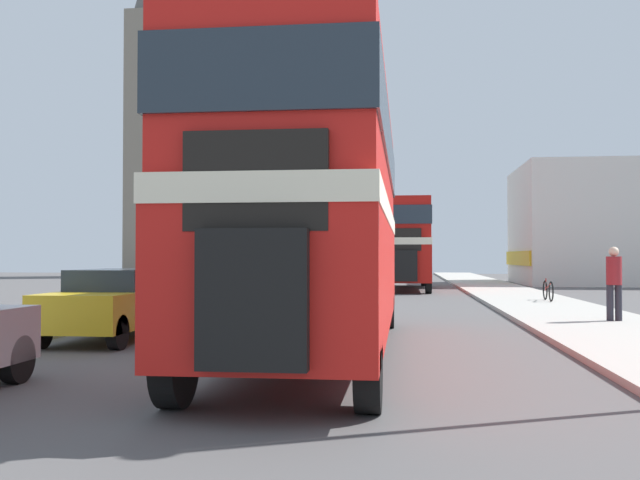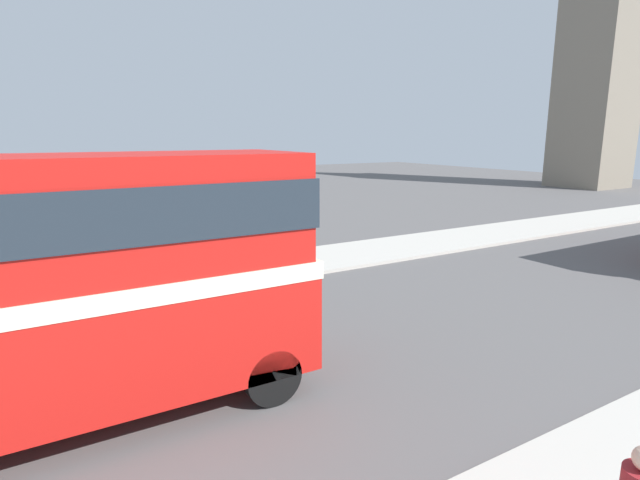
{
  "view_description": "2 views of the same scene",
  "coord_description": "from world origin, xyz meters",
  "px_view_note": "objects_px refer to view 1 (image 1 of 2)",
  "views": [
    {
      "loc": [
        2.19,
        -10.54,
        1.7
      ],
      "look_at": [
        0.71,
        1.88,
        1.99
      ],
      "focal_mm": 40.0,
      "sensor_mm": 36.0,
      "label": 1
    },
    {
      "loc": [
        9.26,
        3.0,
        4.75
      ],
      "look_at": [
        0.0,
        8.48,
        2.46
      ],
      "focal_mm": 28.0,
      "sensor_mm": 36.0,
      "label": 2
    }
  ],
  "objects_px": {
    "car_parked_mid": "(117,302)",
    "bicycle_on_pavement": "(548,291)",
    "pedestrian_walking": "(614,279)",
    "church_tower": "(166,83)",
    "double_decker_bus": "(320,203)",
    "bus_distant": "(405,238)"
  },
  "relations": [
    {
      "from": "double_decker_bus",
      "to": "car_parked_mid",
      "type": "bearing_deg",
      "value": 158.04
    },
    {
      "from": "pedestrian_walking",
      "to": "church_tower",
      "type": "bearing_deg",
      "value": 122.19
    },
    {
      "from": "double_decker_bus",
      "to": "bicycle_on_pavement",
      "type": "bearing_deg",
      "value": 64.5
    },
    {
      "from": "pedestrian_walking",
      "to": "bicycle_on_pavement",
      "type": "height_order",
      "value": "pedestrian_walking"
    },
    {
      "from": "double_decker_bus",
      "to": "bus_distant",
      "type": "distance_m",
      "value": 24.68
    },
    {
      "from": "bicycle_on_pavement",
      "to": "double_decker_bus",
      "type": "bearing_deg",
      "value": -115.5
    },
    {
      "from": "pedestrian_walking",
      "to": "bus_distant",
      "type": "bearing_deg",
      "value": 105.08
    },
    {
      "from": "pedestrian_walking",
      "to": "bicycle_on_pavement",
      "type": "bearing_deg",
      "value": 90.3
    },
    {
      "from": "car_parked_mid",
      "to": "pedestrian_walking",
      "type": "relative_size",
      "value": 2.4
    },
    {
      "from": "car_parked_mid",
      "to": "church_tower",
      "type": "bearing_deg",
      "value": 107.85
    },
    {
      "from": "bus_distant",
      "to": "bicycle_on_pavement",
      "type": "height_order",
      "value": "bus_distant"
    },
    {
      "from": "car_parked_mid",
      "to": "pedestrian_walking",
      "type": "xyz_separation_m",
      "value": [
        11.03,
        4.02,
        0.4
      ]
    },
    {
      "from": "car_parked_mid",
      "to": "bicycle_on_pavement",
      "type": "height_order",
      "value": "car_parked_mid"
    },
    {
      "from": "bicycle_on_pavement",
      "to": "church_tower",
      "type": "bearing_deg",
      "value": 128.06
    },
    {
      "from": "pedestrian_walking",
      "to": "church_tower",
      "type": "height_order",
      "value": "church_tower"
    },
    {
      "from": "car_parked_mid",
      "to": "bicycle_on_pavement",
      "type": "distance_m",
      "value": 16.21
    },
    {
      "from": "bicycle_on_pavement",
      "to": "church_tower",
      "type": "xyz_separation_m",
      "value": [
        -25.19,
        32.17,
        15.96
      ]
    },
    {
      "from": "pedestrian_walking",
      "to": "church_tower",
      "type": "relative_size",
      "value": 0.06
    },
    {
      "from": "bus_distant",
      "to": "church_tower",
      "type": "height_order",
      "value": "church_tower"
    },
    {
      "from": "double_decker_bus",
      "to": "bus_distant",
      "type": "xyz_separation_m",
      "value": [
        1.51,
        24.64,
        -0.01
      ]
    },
    {
      "from": "pedestrian_walking",
      "to": "church_tower",
      "type": "distance_m",
      "value": 49.76
    },
    {
      "from": "bus_distant",
      "to": "car_parked_mid",
      "type": "relative_size",
      "value": 2.4
    }
  ]
}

